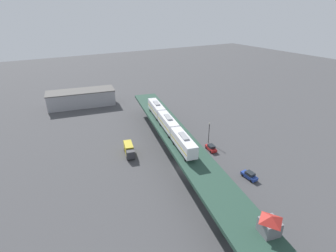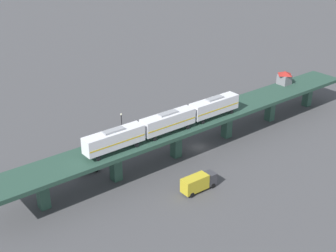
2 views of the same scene
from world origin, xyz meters
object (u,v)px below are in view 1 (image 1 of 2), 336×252
at_px(street_car_red, 211,148).
at_px(warehouse_building, 81,98).
at_px(signal_hut, 270,224).
at_px(street_lamp, 209,131).
at_px(delivery_truck, 129,149).
at_px(street_car_blue, 249,175).
at_px(street_car_white, 176,127).
at_px(subway_train, 168,123).

distance_m(street_car_red, warehouse_building, 65.23).
bearing_deg(signal_hut, street_car_red, 64.62).
bearing_deg(street_lamp, delivery_truck, 167.70).
distance_m(street_car_blue, street_lamp, 21.17).
height_order(street_car_blue, warehouse_building, warehouse_building).
bearing_deg(signal_hut, warehouse_building, 94.74).
bearing_deg(signal_hut, street_car_white, 74.12).
distance_m(subway_train, delivery_truck, 13.97).
distance_m(street_car_blue, delivery_truck, 34.23).
relative_size(street_car_white, warehouse_building, 0.16).
height_order(signal_hut, delivery_truck, signal_hut).
bearing_deg(street_car_white, street_car_blue, -88.36).
bearing_deg(street_car_red, street_lamp, 61.12).
bearing_deg(subway_train, street_car_white, 50.52).
bearing_deg(delivery_truck, warehouse_building, 92.29).
bearing_deg(street_car_red, delivery_truck, 156.04).
distance_m(subway_train, warehouse_building, 56.45).
xyz_separation_m(signal_hut, street_car_blue, (16.14, 18.84, -7.93)).
relative_size(subway_train, delivery_truck, 4.91).
bearing_deg(street_lamp, street_car_blue, -98.18).
distance_m(street_car_white, warehouse_building, 48.09).
bearing_deg(delivery_truck, street_lamp, -12.30).
xyz_separation_m(subway_train, street_lamp, (14.27, -1.21, -5.50)).
bearing_deg(warehouse_building, subway_train, -76.85).
xyz_separation_m(street_car_white, warehouse_building, (-23.07, 42.12, 2.47)).
xyz_separation_m(signal_hut, street_car_red, (16.61, 35.01, -7.93)).
xyz_separation_m(street_car_white, delivery_truck, (-21.06, -8.27, 0.82)).
xyz_separation_m(signal_hut, street_car_white, (15.16, 53.28, -7.93)).
relative_size(subway_train, street_car_white, 7.79).
relative_size(street_car_blue, warehouse_building, 0.15).
distance_m(delivery_truck, street_lamp, 25.72).
distance_m(street_car_blue, street_car_white, 34.46).
distance_m(street_car_white, street_car_red, 18.33).
distance_m(signal_hut, street_car_red, 39.55).
distance_m(signal_hut, street_lamp, 44.19).
bearing_deg(warehouse_building, signal_hut, -85.26).
height_order(signal_hut, street_car_blue, signal_hut).
xyz_separation_m(street_car_white, street_car_red, (1.45, -18.27, 0.00)).
bearing_deg(delivery_truck, street_car_white, 21.43).
bearing_deg(subway_train, street_car_blue, -62.75).
distance_m(signal_hut, delivery_truck, 45.95).
bearing_deg(signal_hut, subway_train, 83.22).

